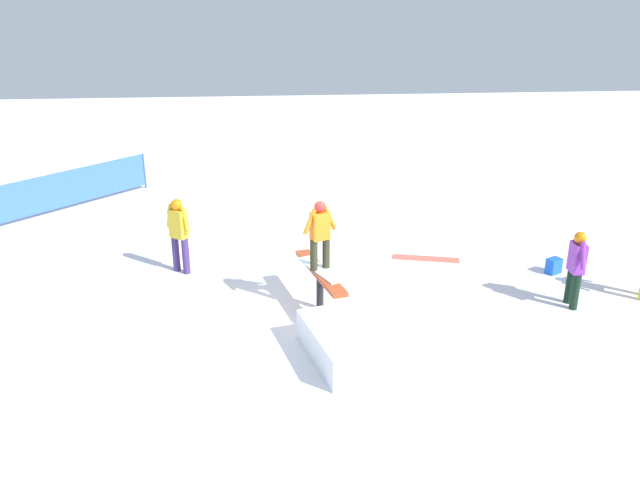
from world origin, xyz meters
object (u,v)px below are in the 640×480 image
at_px(bystander_yellow, 179,232).
at_px(rail_feature, 320,276).
at_px(loose_snowboard_coral, 426,259).
at_px(bystander_purple, 576,265).
at_px(main_rider_on_rail, 320,237).
at_px(backpack_on_snow, 554,266).

bearing_deg(bystander_yellow, rail_feature, 1.57).
relative_size(bystander_yellow, loose_snowboard_coral, 1.10).
height_order(bystander_purple, bystander_yellow, bystander_yellow).
bearing_deg(rail_feature, loose_snowboard_coral, -63.87).
relative_size(main_rider_on_rail, bystander_yellow, 0.82).
height_order(rail_feature, main_rider_on_rail, main_rider_on_rail).
xyz_separation_m(bystander_purple, bystander_yellow, (2.41, 7.62, 0.08)).
relative_size(bystander_purple, bystander_yellow, 0.92).
xyz_separation_m(loose_snowboard_coral, backpack_on_snow, (-1.06, -2.52, 0.16)).
xyz_separation_m(rail_feature, backpack_on_snow, (1.16, -5.18, -0.50)).
relative_size(rail_feature, main_rider_on_rail, 1.63).
xyz_separation_m(bystander_purple, backpack_on_snow, (1.53, -0.37, -0.68)).
relative_size(rail_feature, bystander_purple, 1.45).
xyz_separation_m(rail_feature, bystander_purple, (-0.37, -4.81, 0.18)).
bearing_deg(bystander_yellow, main_rider_on_rail, 1.57).
bearing_deg(main_rider_on_rail, backpack_on_snow, -100.49).
distance_m(main_rider_on_rail, backpack_on_snow, 5.46).
bearing_deg(backpack_on_snow, bystander_purple, 50.52).
bearing_deg(main_rider_on_rail, bystander_purple, -117.46).
height_order(bystander_yellow, loose_snowboard_coral, bystander_yellow).
bearing_deg(bystander_yellow, loose_snowboard_coral, 39.39).
distance_m(main_rider_on_rail, bystander_purple, 4.86).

